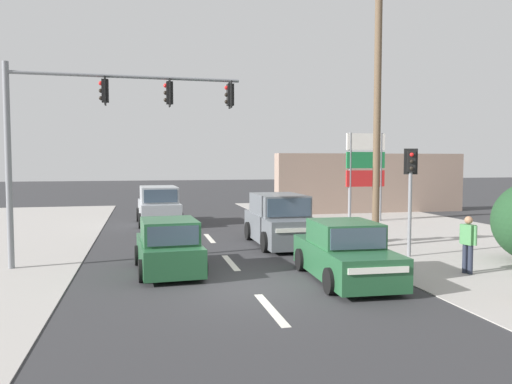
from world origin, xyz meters
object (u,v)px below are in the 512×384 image
utility_pole_midground_right (378,90)px  hatchback_kerbside_parked (169,247)px  sedan_oncoming_near (345,254)px  suv_receding_far (280,221)px  suv_crossing_left (159,207)px  pedestal_signal_right_kerb (410,184)px  pedestrian_at_kerb (468,241)px  shopping_plaza_sign (365,164)px  traffic_signal_mast (94,121)px

utility_pole_midground_right → hatchback_kerbside_parked: 9.39m
hatchback_kerbside_parked → sedan_oncoming_near: 4.93m
suv_receding_far → suv_crossing_left: 8.32m
pedestal_signal_right_kerb → sedan_oncoming_near: size_ratio=0.83×
hatchback_kerbside_parked → pedestrian_at_kerb: bearing=-14.9°
utility_pole_midground_right → pedestal_signal_right_kerb: (0.25, -1.94, -3.27)m
utility_pole_midground_right → pedestrian_at_kerb: size_ratio=6.68×
suv_crossing_left → pedestrian_at_kerb: 15.37m
suv_crossing_left → sedan_oncoming_near: size_ratio=1.07×
sedan_oncoming_near → suv_crossing_left: bearing=109.0°
sedan_oncoming_near → hatchback_kerbside_parked: bearing=156.0°
shopping_plaza_sign → hatchback_kerbside_parked: (-10.54, -9.64, -2.28)m
traffic_signal_mast → shopping_plaza_sign: traffic_signal_mast is taller
pedestal_signal_right_kerb → hatchback_kerbside_parked: bearing=-176.4°
utility_pole_midground_right → shopping_plaza_sign: utility_pole_midground_right is taller
traffic_signal_mast → shopping_plaza_sign: 15.12m
shopping_plaza_sign → pedestrian_at_kerb: shopping_plaza_sign is taller
traffic_signal_mast → pedestrian_at_kerb: size_ratio=4.23×
sedan_oncoming_near → traffic_signal_mast: bearing=152.4°
sedan_oncoming_near → pedestrian_at_kerb: (3.59, -0.15, 0.22)m
traffic_signal_mast → suv_receding_far: (6.43, 2.36, -3.47)m
suv_crossing_left → sedan_oncoming_near: suv_crossing_left is taller
shopping_plaza_sign → suv_receding_far: (-6.20, -5.83, -2.10)m
shopping_plaza_sign → sedan_oncoming_near: bearing=-117.4°
traffic_signal_mast → shopping_plaza_sign: size_ratio=1.50×
pedestal_signal_right_kerb → suv_receding_far: pedestal_signal_right_kerb is taller
shopping_plaza_sign → utility_pole_midground_right: bearing=-112.3°
suv_receding_far → traffic_signal_mast: bearing=-159.9°
pedestal_signal_right_kerb → hatchback_kerbside_parked: size_ratio=0.96×
pedestal_signal_right_kerb → suv_crossing_left: (-7.77, 10.46, -1.53)m
sedan_oncoming_near → shopping_plaza_sign: bearing=62.6°
traffic_signal_mast → suv_receding_far: 7.68m
traffic_signal_mast → hatchback_kerbside_parked: 4.45m
traffic_signal_mast → pedestal_signal_right_kerb: size_ratio=1.94×
suv_receding_far → suv_crossing_left: bearing=121.0°
sedan_oncoming_near → pedestrian_at_kerb: size_ratio=2.64×
pedestal_signal_right_kerb → traffic_signal_mast: bearing=174.5°
suv_receding_far → hatchback_kerbside_parked: (-4.34, -3.80, -0.18)m
suv_receding_far → pedestrian_at_kerb: 7.05m
shopping_plaza_sign → hatchback_kerbside_parked: bearing=-137.6°
utility_pole_midground_right → suv_crossing_left: 12.33m
utility_pole_midground_right → pedestal_signal_right_kerb: bearing=-82.6°
shopping_plaza_sign → pedestrian_at_kerb: bearing=-101.7°
utility_pole_midground_right → sedan_oncoming_near: size_ratio=2.53×
hatchback_kerbside_parked → suv_crossing_left: (0.06, 10.94, 0.18)m
pedestrian_at_kerb → shopping_plaza_sign: bearing=78.3°
pedestrian_at_kerb → hatchback_kerbside_parked: bearing=165.1°
hatchback_kerbside_parked → sedan_oncoming_near: (4.51, -2.01, 0.00)m
utility_pole_midground_right → suv_crossing_left: size_ratio=2.36×
hatchback_kerbside_parked → utility_pole_midground_right: bearing=17.7°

